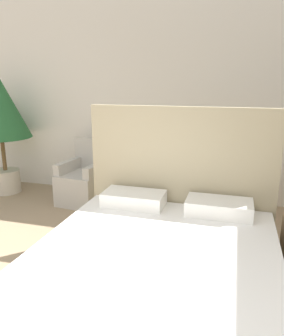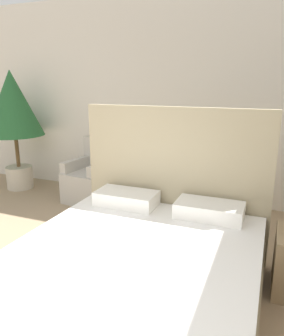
# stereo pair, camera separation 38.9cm
# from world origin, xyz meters

# --- Properties ---
(wall_back) EXTENTS (10.00, 0.06, 2.90)m
(wall_back) POSITION_xyz_m (0.00, 3.99, 1.45)
(wall_back) COLOR silver
(wall_back) RESTS_ON ground_plane
(bed) EXTENTS (1.86, 2.24, 1.47)m
(bed) POSITION_xyz_m (0.84, 1.42, 0.30)
(bed) COLOR #8C7A5B
(bed) RESTS_ON ground_plane
(armchair_near_window_left) EXTENTS (0.64, 0.70, 0.89)m
(armchair_near_window_left) POSITION_xyz_m (-0.71, 3.38, 0.28)
(armchair_near_window_left) COLOR #B7B2A8
(armchair_near_window_left) RESTS_ON ground_plane
(armchair_near_window_right) EXTENTS (0.64, 0.71, 0.89)m
(armchair_near_window_right) POSITION_xyz_m (0.25, 3.38, 0.28)
(armchair_near_window_right) COLOR #B7B2A8
(armchair_near_window_right) RESTS_ON ground_plane
(side_table) EXTENTS (0.32, 0.32, 0.46)m
(side_table) POSITION_xyz_m (-0.23, 3.36, 0.23)
(side_table) COLOR gold
(side_table) RESTS_ON ground_plane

